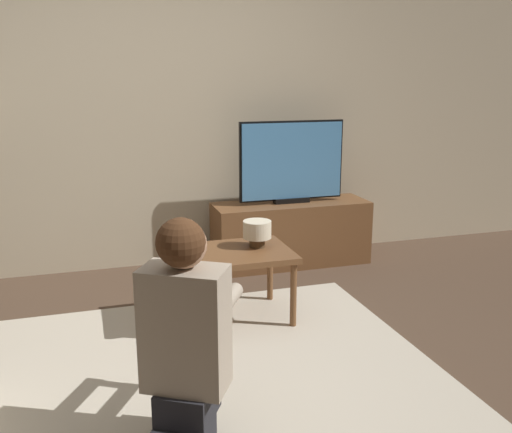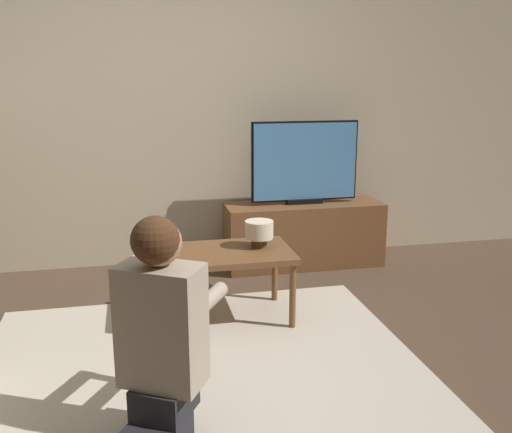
# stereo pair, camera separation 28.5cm
# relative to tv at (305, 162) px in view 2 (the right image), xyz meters

# --- Properties ---
(ground_plane) EXTENTS (10.00, 10.00, 0.00)m
(ground_plane) POSITION_rel_tv_xyz_m (-1.03, -1.59, -0.85)
(ground_plane) COLOR brown
(wall_back) EXTENTS (10.00, 0.06, 2.60)m
(wall_back) POSITION_rel_tv_xyz_m (-1.03, 0.34, 0.45)
(wall_back) COLOR beige
(wall_back) RESTS_ON ground_plane
(rug) EXTENTS (2.34, 2.04, 0.02)m
(rug) POSITION_rel_tv_xyz_m (-1.03, -1.59, -0.84)
(rug) COLOR beige
(rug) RESTS_ON ground_plane
(tv_stand) EXTENTS (1.27, 0.41, 0.52)m
(tv_stand) POSITION_rel_tv_xyz_m (0.00, -0.00, -0.59)
(tv_stand) COLOR brown
(tv_stand) RESTS_ON ground_plane
(tv) EXTENTS (0.87, 0.08, 0.66)m
(tv) POSITION_rel_tv_xyz_m (0.00, 0.00, 0.00)
(tv) COLOR black
(tv) RESTS_ON tv_stand
(coffee_table) EXTENTS (0.77, 0.53, 0.46)m
(coffee_table) POSITION_rel_tv_xyz_m (-0.77, -0.96, -0.44)
(coffee_table) COLOR brown
(coffee_table) RESTS_ON ground_plane
(person_kneeling) EXTENTS (0.65, 0.86, 0.98)m
(person_kneeling) POSITION_rel_tv_xyz_m (-1.26, -2.13, -0.36)
(person_kneeling) COLOR #232328
(person_kneeling) RESTS_ON rug
(table_lamp) EXTENTS (0.18, 0.18, 0.17)m
(table_lamp) POSITION_rel_tv_xyz_m (-0.57, -0.91, -0.29)
(table_lamp) COLOR #4C3823
(table_lamp) RESTS_ON coffee_table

